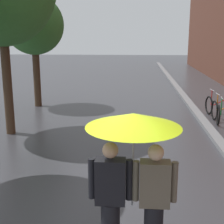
% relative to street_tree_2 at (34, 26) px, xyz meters
% --- Properties ---
extents(kerb_strip, '(0.30, 36.00, 0.12)m').
position_rel_street_tree_2_xyz_m(kerb_strip, '(6.42, 0.99, -3.23)').
color(kerb_strip, slate).
rests_on(kerb_strip, ground).
extents(street_tree_2, '(2.38, 2.38, 4.51)m').
position_rel_street_tree_2_xyz_m(street_tree_2, '(0.00, 0.00, 0.00)').
color(street_tree_2, '#473323').
rests_on(street_tree_2, ground).
extents(parked_bicycle_6, '(1.17, 0.85, 0.96)m').
position_rel_street_tree_2_xyz_m(parked_bicycle_6, '(7.38, -0.95, -2.92)').
color(parked_bicycle_6, black).
rests_on(parked_bicycle_6, ground).
extents(couple_under_umbrella, '(1.23, 1.23, 2.07)m').
position_rel_street_tree_2_xyz_m(couple_under_umbrella, '(3.99, -9.36, -1.86)').
color(couple_under_umbrella, black).
rests_on(couple_under_umbrella, ground).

